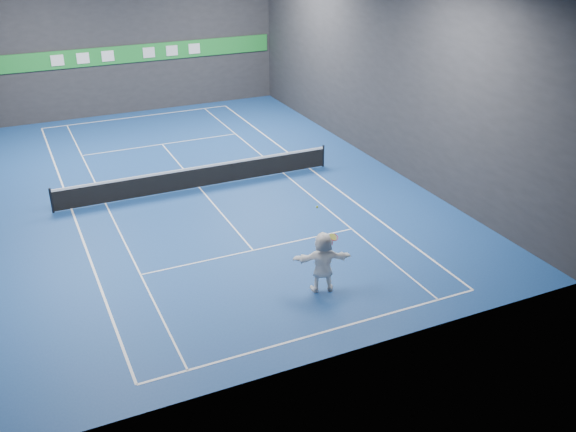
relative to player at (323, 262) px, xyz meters
name	(u,v)px	position (x,y,z in m)	size (l,w,h in m)	color
ground	(199,188)	(-1.05, 9.80, -1.03)	(26.00, 26.00, 0.00)	navy
wall_back	(126,36)	(-1.05, 22.80, 3.47)	(18.00, 0.10, 9.00)	#272629
wall_front	(348,207)	(-1.05, -3.20, 3.47)	(18.00, 0.10, 9.00)	#272629
wall_right	(378,67)	(7.95, 9.80, 3.47)	(0.10, 26.00, 9.00)	#272629
baseline_near	(323,332)	(-1.05, -2.09, -1.02)	(10.98, 0.08, 0.01)	white
baseline_far	(138,117)	(-1.05, 21.69, -1.02)	(10.98, 0.08, 0.01)	white
sideline_doubles_left	(72,209)	(-6.54, 9.80, -1.02)	(0.08, 23.78, 0.01)	white
sideline_doubles_right	(310,169)	(4.44, 9.80, -1.02)	(0.08, 23.78, 0.01)	white
sideline_singles_left	(106,204)	(-5.16, 9.80, -1.02)	(0.06, 23.78, 0.01)	white
sideline_singles_right	(283,173)	(3.06, 9.80, -1.02)	(0.06, 23.78, 0.01)	white
service_line_near	(253,250)	(-1.05, 3.40, -1.02)	(8.23, 0.06, 0.01)	white
service_line_far	(162,144)	(-1.05, 16.20, -1.02)	(8.23, 0.06, 0.01)	white
center_service_line	(199,188)	(-1.05, 9.80, -1.02)	(0.06, 12.80, 0.01)	white
player	(323,262)	(0.00, 0.00, 0.00)	(1.90, 0.61, 2.05)	white
tennis_ball	(317,207)	(-0.19, 0.12, 1.92)	(0.07, 0.07, 0.07)	#CEEB27
tennis_net	(199,176)	(-1.05, 9.80, -0.49)	(12.50, 0.10, 1.07)	black
sponsor_banner	(128,54)	(-1.05, 22.73, 2.47)	(17.64, 0.11, 1.00)	#1D882F
tennis_racket	(333,239)	(0.37, 0.05, 0.73)	(0.44, 0.40, 0.68)	red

